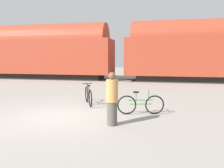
# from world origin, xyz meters

# --- Properties ---
(ground_plane) EXTENTS (80.00, 80.00, 0.00)m
(ground_plane) POSITION_xyz_m (0.00, 0.00, 0.00)
(ground_plane) COLOR gray
(freight_train) EXTENTS (53.59, 3.14, 5.26)m
(freight_train) POSITION_xyz_m (0.00, 12.89, 2.73)
(freight_train) COLOR black
(freight_train) RESTS_ON ground_plane
(rail_near) EXTENTS (65.59, 0.07, 0.01)m
(rail_near) POSITION_xyz_m (0.00, 12.17, 0.01)
(rail_near) COLOR #4C4238
(rail_near) RESTS_ON ground_plane
(rail_far) EXTENTS (65.59, 0.07, 0.01)m
(rail_far) POSITION_xyz_m (0.00, 13.61, 0.01)
(rail_far) COLOR #4C4238
(rail_far) RESTS_ON ground_plane
(bicycle_black) EXTENTS (0.85, 1.61, 0.91)m
(bicycle_black) POSITION_xyz_m (0.50, 2.23, 0.39)
(bicycle_black) COLOR black
(bicycle_black) RESTS_ON ground_plane
(bicycle_green) EXTENTS (1.69, 0.51, 0.87)m
(bicycle_green) POSITION_xyz_m (2.92, 0.95, 0.37)
(bicycle_green) COLOR black
(bicycle_green) RESTS_ON ground_plane
(person_in_tan) EXTENTS (0.36, 0.36, 1.63)m
(person_in_tan) POSITION_xyz_m (2.16, -0.53, 0.81)
(person_in_tan) COLOR #514C47
(person_in_tan) RESTS_ON ground_plane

